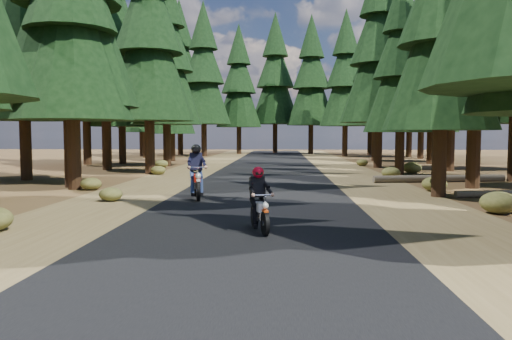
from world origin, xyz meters
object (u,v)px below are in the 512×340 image
(log_far, at_px, (508,194))
(rider_lead, at_px, (260,210))
(log_near, at_px, (440,179))
(rider_follow, at_px, (197,181))

(log_far, distance_m, rider_lead, 10.37)
(log_near, bearing_deg, rider_lead, -132.42)
(log_far, height_order, rider_lead, rider_lead)
(log_far, bearing_deg, log_near, 88.03)
(rider_follow, bearing_deg, log_far, 171.73)
(log_far, bearing_deg, rider_follow, 177.21)
(rider_lead, distance_m, rider_follow, 5.92)
(log_near, height_order, log_far, log_near)
(log_near, xyz_separation_m, rider_follow, (-9.82, -6.38, 0.44))
(rider_lead, height_order, rider_follow, rider_follow)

